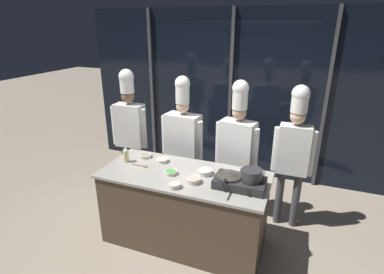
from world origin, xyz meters
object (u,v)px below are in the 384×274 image
object	(u,v)px
portable_stove	(240,182)
squeeze_bottle_oil	(126,155)
stock_pot	(252,174)
chef_line	(237,144)
serving_spoon_slotted	(143,166)
frying_pan	(229,174)
prep_bowl_chicken	(175,185)
chef_head	(130,125)
prep_bowl_scallions	(171,172)
chef_sous	(183,136)
prep_bowl_rice	(205,171)
chef_pastry	(294,147)
prep_bowl_shrimp	(193,180)
prep_bowl_noodles	(162,160)
prep_bowl_mushrooms	(145,155)

from	to	relation	value
portable_stove	squeeze_bottle_oil	distance (m)	1.41
stock_pot	chef_line	xyz separation A→B (m)	(-0.33, 0.80, -0.02)
squeeze_bottle_oil	serving_spoon_slotted	bearing A→B (deg)	-9.36
frying_pan	prep_bowl_chicken	distance (m)	0.56
prep_bowl_chicken	chef_head	size ratio (longest dim) A/B	0.07
serving_spoon_slotted	chef_head	distance (m)	1.02
prep_bowl_scallions	chef_sous	bearing A→B (deg)	103.99
squeeze_bottle_oil	chef_sous	bearing A→B (deg)	61.35
chef_line	frying_pan	bearing A→B (deg)	107.73
prep_bowl_rice	chef_pastry	distance (m)	1.13
chef_head	prep_bowl_shrimp	bearing A→B (deg)	142.92
stock_pot	chef_line	world-z (taller)	chef_line
prep_bowl_shrimp	prep_bowl_noodles	xyz separation A→B (m)	(-0.53, 0.33, -0.01)
frying_pan	prep_bowl_scallions	world-z (taller)	frying_pan
stock_pot	prep_bowl_chicken	xyz separation A→B (m)	(-0.73, -0.26, -0.13)
prep_bowl_chicken	serving_spoon_slotted	size ratio (longest dim) A/B	0.59
portable_stove	chef_line	xyz separation A→B (m)	(-0.22, 0.80, 0.09)
frying_pan	prep_bowl_mushrooms	size ratio (longest dim) A/B	3.00
squeeze_bottle_oil	chef_head	xyz separation A→B (m)	(-0.40, 0.73, 0.11)
chef_head	stock_pot	bearing A→B (deg)	154.20
frying_pan	serving_spoon_slotted	distance (m)	1.05
chef_pastry	prep_bowl_rice	bearing A→B (deg)	37.54
squeeze_bottle_oil	chef_line	size ratio (longest dim) A/B	0.10
prep_bowl_mushrooms	chef_line	distance (m)	1.17
portable_stove	prep_bowl_noodles	size ratio (longest dim) A/B	3.42
stock_pot	prep_bowl_chicken	bearing A→B (deg)	-160.53
prep_bowl_scallions	chef_sous	distance (m)	0.89
squeeze_bottle_oil	prep_bowl_noodles	world-z (taller)	squeeze_bottle_oil
prep_bowl_noodles	chef_pastry	size ratio (longest dim) A/B	0.08
frying_pan	prep_bowl_noodles	bearing A→B (deg)	164.39
prep_bowl_chicken	chef_sous	world-z (taller)	chef_sous
portable_stove	prep_bowl_noodles	distance (m)	1.03
prep_bowl_noodles	chef_head	size ratio (longest dim) A/B	0.08
prep_bowl_mushrooms	chef_line	size ratio (longest dim) A/B	0.09
prep_bowl_mushrooms	chef_pastry	distance (m)	1.81
serving_spoon_slotted	chef_sous	bearing A→B (deg)	77.84
prep_bowl_shrimp	chef_line	xyz separation A→B (m)	(0.26, 0.89, 0.11)
prep_bowl_chicken	prep_bowl_mushrooms	bearing A→B (deg)	140.05
prep_bowl_shrimp	prep_bowl_mushrooms	distance (m)	0.88
prep_bowl_chicken	prep_bowl_shrimp	bearing A→B (deg)	50.14
portable_stove	stock_pot	distance (m)	0.16
portable_stove	chef_head	distance (m)	1.98
frying_pan	serving_spoon_slotted	xyz separation A→B (m)	(-1.04, 0.05, -0.11)
prep_bowl_scallions	prep_bowl_chicken	distance (m)	0.30
prep_bowl_mushrooms	serving_spoon_slotted	xyz separation A→B (m)	(0.10, -0.24, -0.02)
chef_sous	chef_pastry	distance (m)	1.45
portable_stove	prep_bowl_noodles	bearing A→B (deg)	166.43
frying_pan	squeeze_bottle_oil	bearing A→B (deg)	175.96
prep_bowl_rice	chef_sous	distance (m)	0.92
prep_bowl_shrimp	chef_head	world-z (taller)	chef_head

